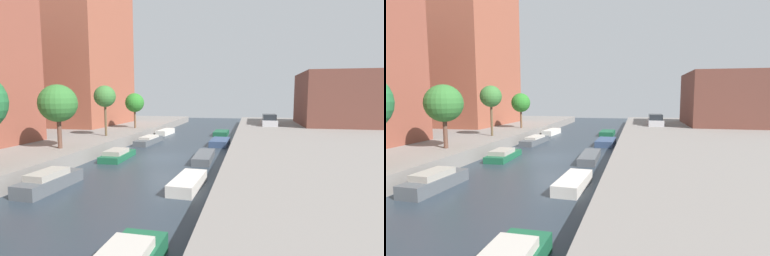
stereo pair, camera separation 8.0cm
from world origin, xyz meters
The scene contains 17 objects.
ground_plane centered at (0.00, 0.00, 0.00)m, with size 84.00×84.00×0.00m, color #28333D.
quay_left centered at (-15.00, 0.00, 0.50)m, with size 20.00×64.00×1.00m, color gray.
quay_right centered at (15.00, 0.00, 0.50)m, with size 20.00×64.00×1.00m, color gray.
apartment_tower_far centered at (-16.00, 14.39, 10.61)m, with size 10.00×12.36×19.21m, color brown.
low_block_right centered at (18.00, 20.00, 4.44)m, with size 10.00×10.94×6.89m, color brown.
street_tree_2 centered at (-7.04, -2.73, 4.25)m, with size 2.69×2.69×4.62m.
street_tree_3 centered at (-7.04, 4.06, 4.74)m, with size 2.03×2.03×4.79m.
street_tree_4 centered at (-7.04, 11.14, 4.01)m, with size 2.24×2.24×4.14m.
parked_car centered at (8.90, 17.58, 1.61)m, with size 1.94×4.25×1.47m.
moored_boat_left_1 centered at (-3.55, -8.41, 0.42)m, with size 1.45×3.82×0.98m.
moored_boat_left_2 centered at (-3.35, -1.11, 0.33)m, with size 1.68×3.73×0.78m.
moored_boat_left_3 centered at (-3.55, 6.33, 0.33)m, with size 1.58×4.63×0.76m.
moored_boat_left_4 centered at (-3.93, 13.37, 0.32)m, with size 1.50×3.66×0.63m.
moored_boat_right_2 centered at (3.39, -6.80, 0.29)m, with size 1.49×3.54×0.59m.
moored_boat_right_3 centered at (3.18, -0.23, 0.27)m, with size 1.37×4.28×0.54m.
moored_boat_right_4 centered at (3.60, 6.92, 0.29)m, with size 1.77×3.62×0.57m.
moored_boat_right_5 centered at (3.02, 14.10, 0.27)m, with size 1.70×3.31×0.54m.
Camera 1 is at (6.50, -20.96, 4.74)m, focal length 26.80 mm.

